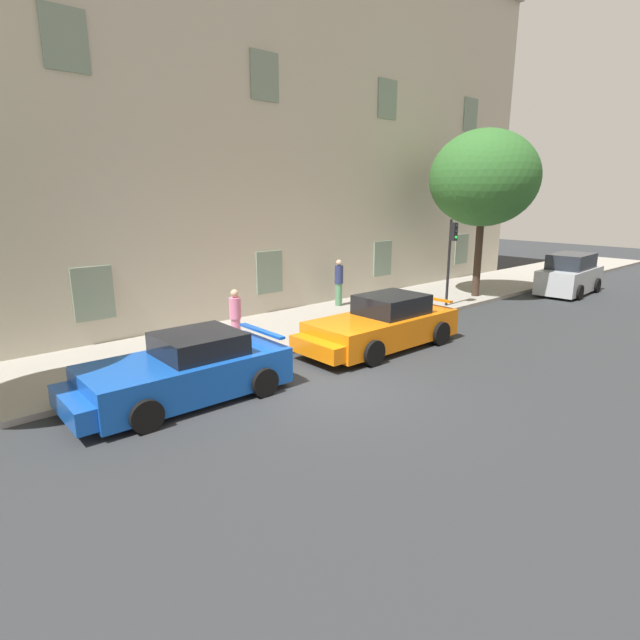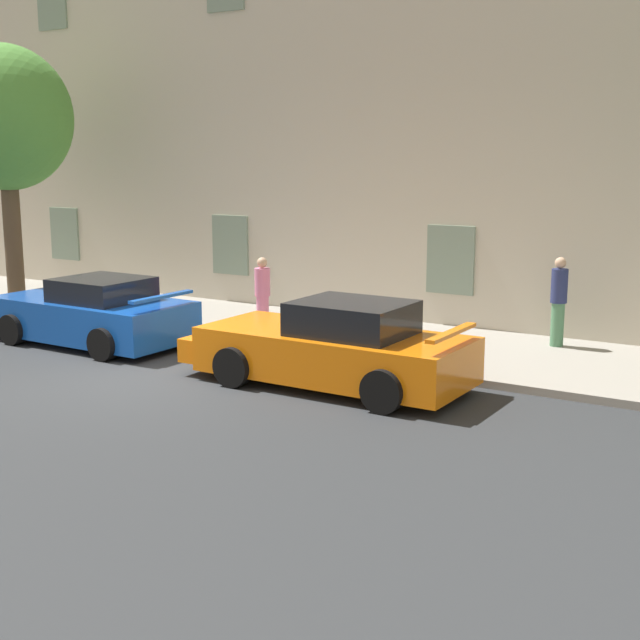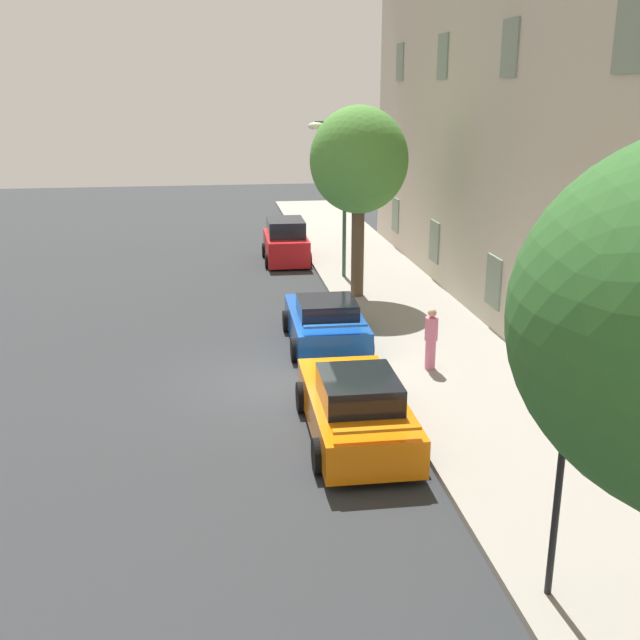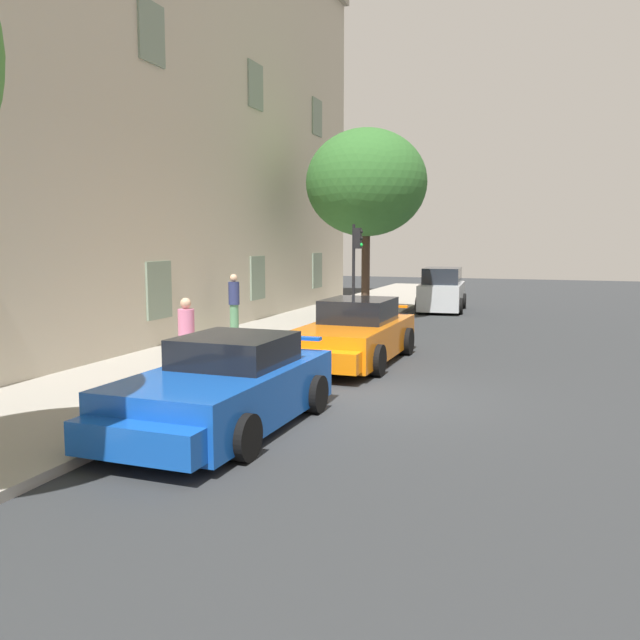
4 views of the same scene
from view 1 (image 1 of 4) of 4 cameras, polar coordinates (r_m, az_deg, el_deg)
The scene contains 10 objects.
ground_plane at distance 11.58m, azimuth 1.45°, elevation -7.55°, with size 80.00×80.00×0.00m, color #2B2D30.
sidewalk at distance 15.03m, azimuth -10.45°, elevation -2.40°, with size 60.00×4.09×0.14m, color gray.
building_facade at distance 18.43m, azimuth -18.90°, elevation 21.83°, with size 37.67×4.92×13.95m.
sportscar_red_lead at distance 11.04m, azimuth -15.69°, elevation -5.84°, with size 4.62×2.25×1.40m.
sportscar_yellow_flank at distance 14.31m, azimuth 6.77°, elevation -0.72°, with size 5.03×2.17×1.49m.
hatchback_distant at distance 24.82m, azimuth 26.56°, elevation 4.56°, with size 4.02×2.05×1.78m.
tree_near_kerb at distance 21.79m, azimuth 18.17°, elevation 15.06°, with size 4.31×4.31×6.69m.
traffic_light at distance 19.52m, azimuth 14.75°, elevation 8.03°, with size 0.22×0.36×3.26m.
pedestrian_admiring at distance 19.11m, azimuth 2.16°, elevation 4.35°, with size 0.44×0.44×1.77m.
pedestrian_strolling at distance 14.18m, azimuth -9.61°, elevation 0.37°, with size 0.47×0.47×1.59m.
Camera 1 is at (-7.35, -7.87, 4.25)m, focal length 28.10 mm.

